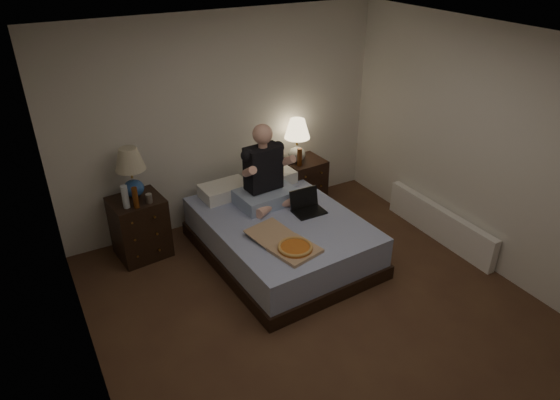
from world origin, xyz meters
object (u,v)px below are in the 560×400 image
bed (281,236)px  lamp_left (131,173)px  lamp_right (297,141)px  radiator (439,223)px  beer_bottle_right (300,157)px  beer_bottle_left (135,198)px  person (266,166)px  laptop (309,203)px  soda_can (149,198)px  nightstand_right (304,182)px  water_bottle (125,197)px  pizza_box (295,248)px  nightstand_left (140,227)px

bed → lamp_left: bearing=144.3°
lamp_right → radiator: lamp_right is taller
lamp_right → beer_bottle_right: lamp_right is taller
beer_bottle_left → person: 1.42m
laptop → soda_can: bearing=156.7°
bed → nightstand_right: (0.85, 0.89, 0.07)m
lamp_right → water_bottle: lamp_right is taller
nightstand_right → beer_bottle_left: (-2.23, -0.30, 0.50)m
bed → laptop: (0.32, -0.06, 0.36)m
lamp_right → pizza_box: bearing=-121.3°
lamp_right → pizza_box: lamp_right is taller
nightstand_right → radiator: nightstand_right is taller
water_bottle → laptop: bearing=-21.6°
nightstand_left → soda_can: 0.44m
bed → radiator: (1.79, -0.61, -0.04)m
beer_bottle_right → pizza_box: 1.70m
lamp_right → beer_bottle_left: bearing=-171.3°
beer_bottle_right → nightstand_left: bearing=-179.7°
nightstand_left → person: bearing=-23.1°
beer_bottle_left → radiator: 3.45m
water_bottle → lamp_right: bearing=7.1°
bed → beer_bottle_left: 1.61m
lamp_right → lamp_left: bearing=-178.1°
lamp_right → water_bottle: bearing=-172.9°
person → lamp_left: bearing=155.2°
radiator → pizza_box: bearing=-179.3°
nightstand_left → beer_bottle_right: beer_bottle_right is taller
nightstand_left → lamp_left: (0.02, 0.08, 0.63)m
nightstand_right → beer_bottle_right: 0.46m
nightstand_right → water_bottle: (-2.32, -0.25, 0.51)m
laptop → lamp_left: bearing=151.9°
person → beer_bottle_left: bearing=165.7°
nightstand_left → water_bottle: bearing=-139.5°
nightstand_right → nightstand_left: bearing=179.8°
lamp_left → radiator: 3.54m
beer_bottle_left → beer_bottle_right: size_ratio=1.00×
lamp_left → laptop: size_ratio=1.65×
lamp_right → soda_can: 2.01m
beer_bottle_right → radiator: (1.08, -1.40, -0.54)m
bed → soda_can: bearing=149.6°
bed → nightstand_left: nightstand_left is taller
person → pizza_box: bearing=-106.7°
soda_can → person: bearing=-12.2°
nightstand_left → laptop: 1.89m
bed → water_bottle: size_ratio=7.82×
lamp_left → lamp_right: bearing=1.9°
nightstand_right → beer_bottle_left: size_ratio=2.73×
lamp_left → soda_can: lamp_left is taller
water_bottle → soda_can: water_bottle is taller
lamp_left → water_bottle: (-0.14, -0.21, -0.16)m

